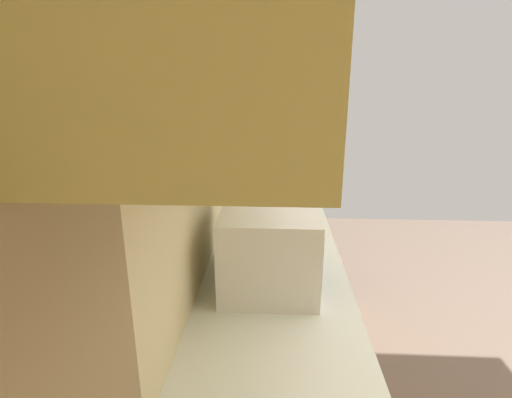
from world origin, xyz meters
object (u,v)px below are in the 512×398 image
at_px(oven_range, 275,233).
at_px(microwave, 270,242).
at_px(bowl, 291,231).
at_px(kettle, 289,207).

relative_size(oven_range, microwave, 2.05).
bearing_deg(bowl, oven_range, 4.16).
xyz_separation_m(microwave, bowl, (0.46, -0.11, -0.13)).
relative_size(microwave, kettle, 3.38).
xyz_separation_m(oven_range, kettle, (-0.79, -0.08, 0.50)).
height_order(oven_range, kettle, oven_range).
distance_m(bowl, kettle, 0.32).
distance_m(microwave, bowl, 0.49).
distance_m(microwave, kettle, 0.79).
relative_size(oven_range, bowl, 6.70).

